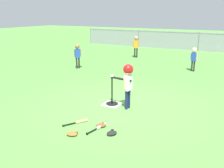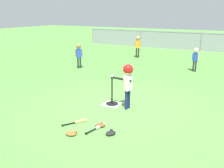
# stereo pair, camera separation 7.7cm
# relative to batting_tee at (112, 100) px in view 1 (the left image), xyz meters

# --- Properties ---
(ground_plane) EXTENTS (60.00, 60.00, 0.00)m
(ground_plane) POSITION_rel_batting_tee_xyz_m (0.31, -0.06, -0.12)
(ground_plane) COLOR #51933D
(home_plate) EXTENTS (0.44, 0.44, 0.01)m
(home_plate) POSITION_rel_batting_tee_xyz_m (-0.00, 0.00, -0.11)
(home_plate) COLOR white
(home_plate) RESTS_ON ground_plane
(batting_tee) EXTENTS (0.32, 0.32, 0.72)m
(batting_tee) POSITION_rel_batting_tee_xyz_m (0.00, 0.00, 0.00)
(batting_tee) COLOR black
(batting_tee) RESTS_ON ground_plane
(baseball_on_tee) EXTENTS (0.07, 0.07, 0.07)m
(baseball_on_tee) POSITION_rel_batting_tee_xyz_m (-0.00, 0.00, 0.64)
(baseball_on_tee) COLOR white
(baseball_on_tee) RESTS_ON batting_tee
(batter_child) EXTENTS (0.63, 0.32, 1.13)m
(batter_child) POSITION_rel_batting_tee_xyz_m (0.48, -0.08, 0.69)
(batter_child) COLOR #191E4C
(batter_child) RESTS_ON ground_plane
(fielder_deep_left) EXTENTS (0.28, 0.19, 0.96)m
(fielder_deep_left) POSITION_rel_batting_tee_xyz_m (1.11, 4.82, 0.50)
(fielder_deep_left) COLOR #262626
(fielder_deep_left) RESTS_ON ground_plane
(fielder_deep_right) EXTENTS (0.32, 0.23, 1.14)m
(fielder_deep_right) POSITION_rel_batting_tee_xyz_m (-2.18, 6.60, 0.61)
(fielder_deep_right) COLOR #262626
(fielder_deep_right) RESTS_ON ground_plane
(fielder_deep_center) EXTENTS (0.23, 0.24, 1.05)m
(fielder_deep_center) POSITION_rel_batting_tee_xyz_m (-3.31, 3.01, 0.56)
(fielder_deep_center) COLOR #262626
(fielder_deep_center) RESTS_ON ground_plane
(spare_bat_silver) EXTENTS (0.15, 0.56, 0.06)m
(spare_bat_silver) POSITION_rel_batting_tee_xyz_m (0.44, -1.36, -0.09)
(spare_bat_silver) COLOR silver
(spare_bat_silver) RESTS_ON ground_plane
(spare_bat_wood) EXTENTS (0.34, 0.52, 0.06)m
(spare_bat_wood) POSITION_rel_batting_tee_xyz_m (-0.08, -1.35, -0.09)
(spare_bat_wood) COLOR #DBB266
(spare_bat_wood) RESTS_ON ground_plane
(glove_by_plate) EXTENTS (0.27, 0.27, 0.07)m
(glove_by_plate) POSITION_rel_batting_tee_xyz_m (0.43, -1.27, -0.08)
(glove_by_plate) COLOR brown
(glove_by_plate) RESTS_ON ground_plane
(glove_near_bats) EXTENTS (0.24, 0.27, 0.07)m
(glove_near_bats) POSITION_rel_batting_tee_xyz_m (0.79, -1.45, -0.08)
(glove_near_bats) COLOR black
(glove_near_bats) RESTS_ON ground_plane
(glove_tossed_aside) EXTENTS (0.25, 0.21, 0.07)m
(glove_tossed_aside) POSITION_rel_batting_tee_xyz_m (0.13, -1.85, -0.08)
(glove_tossed_aside) COLOR brown
(glove_tossed_aside) RESTS_ON ground_plane
(outfield_fence) EXTENTS (16.06, 0.06, 1.15)m
(outfield_fence) POSITION_rel_batting_tee_xyz_m (0.31, 10.57, 0.50)
(outfield_fence) COLOR slate
(outfield_fence) RESTS_ON ground_plane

